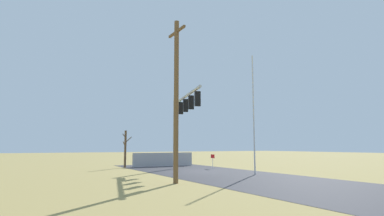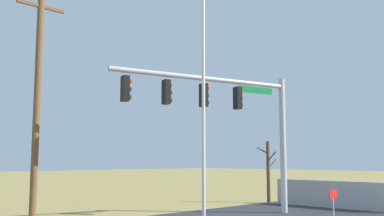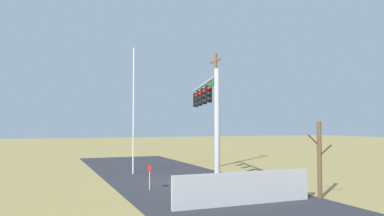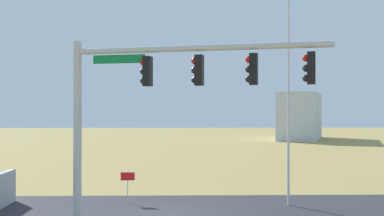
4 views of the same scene
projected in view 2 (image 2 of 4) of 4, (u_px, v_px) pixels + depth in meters
sidewalk_corner at (297, 211)px, 20.18m from camera, size 6.00×6.00×0.01m
retaining_fence at (331, 194)px, 21.59m from camera, size 0.20×6.14×1.31m
signal_mast at (230, 110)px, 18.59m from camera, size 8.14×2.33×6.01m
flagpole at (203, 96)px, 12.95m from camera, size 0.10×0.10×8.37m
utility_pole at (37, 100)px, 16.61m from camera, size 1.90×0.26×8.84m
bare_tree at (268, 171)px, 24.44m from camera, size 1.27×1.02×3.36m
open_sign at (333, 198)px, 16.50m from camera, size 0.56×0.04×1.22m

